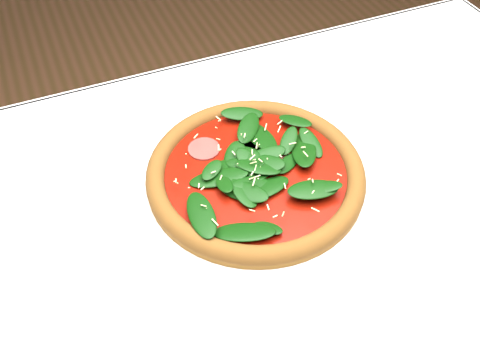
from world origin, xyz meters
name	(u,v)px	position (x,y,z in m)	size (l,w,h in m)	color
dining_table	(285,269)	(0.00, 0.00, 0.65)	(1.21, 0.81, 0.75)	white
plate	(255,181)	(-0.01, 0.09, 0.76)	(0.35, 0.35, 0.01)	white
pizza	(256,171)	(-0.01, 0.09, 0.78)	(0.34, 0.34, 0.04)	#956024
saucer_far	(471,67)	(0.45, 0.19, 0.76)	(0.15, 0.15, 0.01)	white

